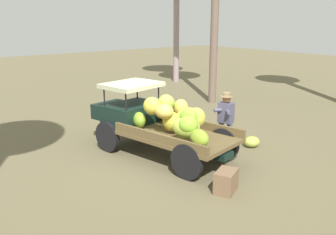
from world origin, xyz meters
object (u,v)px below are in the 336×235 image
at_px(truck, 157,120).
at_px(farmer, 226,119).
at_px(loose_banana_bunch, 252,142).
at_px(wooden_crate, 226,181).

height_order(truck, farmer, truck).
bearing_deg(farmer, truck, -49.13).
bearing_deg(loose_banana_bunch, farmer, 79.33).
bearing_deg(truck, loose_banana_bunch, -128.53).
height_order(wooden_crate, loose_banana_bunch, wooden_crate).
distance_m(truck, loose_banana_bunch, 2.91).
relative_size(farmer, loose_banana_bunch, 3.48).
height_order(truck, loose_banana_bunch, truck).
xyz_separation_m(wooden_crate, loose_banana_bunch, (1.47, -2.67, -0.09)).
bearing_deg(wooden_crate, loose_banana_bunch, -61.22).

